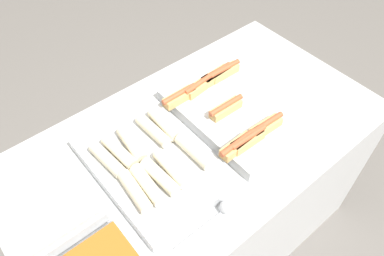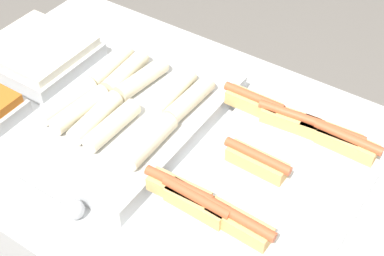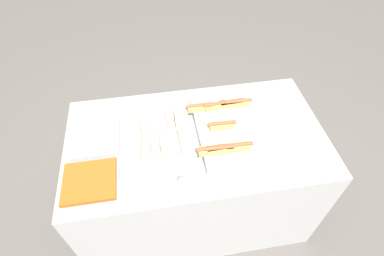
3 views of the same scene
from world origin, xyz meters
name	(u,v)px [view 3 (image 3 of 3)]	position (x,y,z in m)	size (l,w,h in m)	color
ground_plane	(195,205)	(0.00, 0.00, 0.00)	(12.00, 12.00, 0.00)	slate
counter	(196,176)	(0.00, 0.00, 0.43)	(1.53, 0.84, 0.86)	silver
tray_hotdogs	(228,128)	(0.19, 0.00, 0.89)	(0.42, 0.55, 0.10)	silver
tray_wraps	(159,137)	(-0.22, 0.00, 0.89)	(0.38, 0.54, 0.10)	silver
tray_side_front	(91,184)	(-0.58, -0.25, 0.89)	(0.28, 0.26, 0.07)	silver
tray_side_back	(94,139)	(-0.58, 0.05, 0.89)	(0.28, 0.26, 0.07)	silver
serving_spoon_near	(178,182)	(-0.15, -0.30, 0.88)	(0.24, 0.05, 0.05)	#B2B5BA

